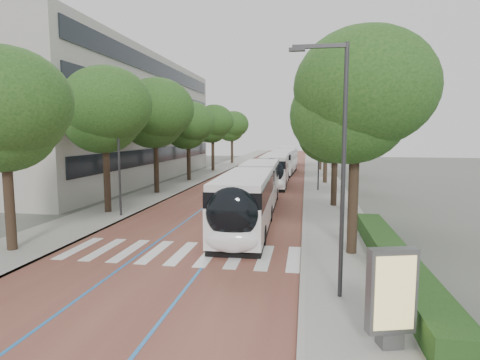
% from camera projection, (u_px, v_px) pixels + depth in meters
% --- Properties ---
extents(ground, '(160.00, 160.00, 0.00)m').
position_uv_depth(ground, '(170.00, 260.00, 17.06)').
color(ground, '#51544C').
rests_on(ground, ground).
extents(road, '(11.00, 140.00, 0.02)m').
position_uv_depth(road, '(265.00, 172.00, 56.26)').
color(road, brown).
rests_on(road, ground).
extents(sidewalk_left, '(4.00, 140.00, 0.12)m').
position_uv_depth(sidewalk_left, '(213.00, 171.00, 57.47)').
color(sidewalk_left, gray).
rests_on(sidewalk_left, ground).
extents(sidewalk_right, '(4.00, 140.00, 0.12)m').
position_uv_depth(sidewalk_right, '(319.00, 172.00, 55.04)').
color(sidewalk_right, gray).
rests_on(sidewalk_right, ground).
extents(kerb_left, '(0.20, 140.00, 0.14)m').
position_uv_depth(kerb_left, '(226.00, 171.00, 57.16)').
color(kerb_left, gray).
rests_on(kerb_left, ground).
extents(kerb_right, '(0.20, 140.00, 0.14)m').
position_uv_depth(kerb_right, '(305.00, 172.00, 55.35)').
color(kerb_right, gray).
rests_on(kerb_right, ground).
extents(zebra_crossing, '(10.55, 3.60, 0.01)m').
position_uv_depth(zebra_crossing, '(182.00, 253.00, 18.00)').
color(zebra_crossing, silver).
rests_on(zebra_crossing, ground).
extents(lane_line_left, '(0.12, 126.00, 0.01)m').
position_uv_depth(lane_line_left, '(254.00, 172.00, 56.52)').
color(lane_line_left, '#2266AD').
rests_on(lane_line_left, road).
extents(lane_line_right, '(0.12, 126.00, 0.01)m').
position_uv_depth(lane_line_right, '(276.00, 172.00, 56.00)').
color(lane_line_right, '#2266AD').
rests_on(lane_line_right, road).
extents(office_building, '(18.11, 40.00, 14.00)m').
position_uv_depth(office_building, '(89.00, 119.00, 46.84)').
color(office_building, '#A5A199').
rests_on(office_building, ground).
extents(hedge, '(1.20, 14.00, 0.80)m').
position_uv_depth(hedge, '(394.00, 259.00, 15.53)').
color(hedge, '#1A3A14').
rests_on(hedge, sidewalk_right).
extents(streetlight_near, '(1.82, 0.20, 8.00)m').
position_uv_depth(streetlight_near, '(338.00, 151.00, 12.49)').
color(streetlight_near, '#313133').
rests_on(streetlight_near, sidewalk_right).
extents(streetlight_far, '(1.82, 0.20, 8.00)m').
position_uv_depth(streetlight_far, '(317.00, 139.00, 36.99)').
color(streetlight_far, '#313133').
rests_on(streetlight_far, sidewalk_right).
extents(lamp_post_left, '(0.14, 0.14, 8.00)m').
position_uv_depth(lamp_post_left, '(119.00, 153.00, 25.41)').
color(lamp_post_left, '#313133').
rests_on(lamp_post_left, sidewalk_left).
extents(trees_left, '(6.40, 60.52, 9.59)m').
position_uv_depth(trees_left, '(176.00, 123.00, 40.70)').
color(trees_left, black).
rests_on(trees_left, ground).
extents(trees_right, '(5.97, 47.95, 9.19)m').
position_uv_depth(trees_right, '(329.00, 126.00, 36.58)').
color(trees_right, black).
rests_on(trees_right, ground).
extents(lead_bus, '(3.03, 18.46, 3.20)m').
position_uv_depth(lead_bus, '(253.00, 193.00, 25.29)').
color(lead_bus, black).
rests_on(lead_bus, ground).
extents(bus_queued_0, '(2.67, 12.43, 3.20)m').
position_uv_depth(bus_queued_0, '(275.00, 170.00, 41.56)').
color(bus_queued_0, silver).
rests_on(bus_queued_0, ground).
extents(bus_queued_1, '(3.07, 12.50, 3.20)m').
position_uv_depth(bus_queued_1, '(285.00, 162.00, 53.47)').
color(bus_queued_1, silver).
rests_on(bus_queued_1, ground).
extents(bus_queued_2, '(2.74, 12.44, 3.20)m').
position_uv_depth(bus_queued_2, '(288.00, 156.00, 66.35)').
color(bus_queued_2, silver).
rests_on(bus_queued_2, ground).
extents(ad_panel, '(1.24, 0.64, 2.49)m').
position_uv_depth(ad_panel, '(391.00, 296.00, 9.80)').
color(ad_panel, '#59595B').
rests_on(ad_panel, sidewalk_right).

